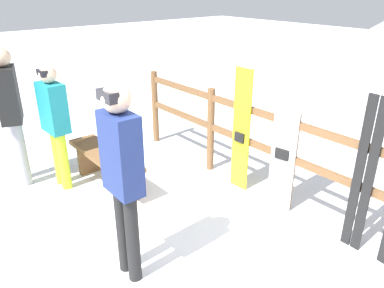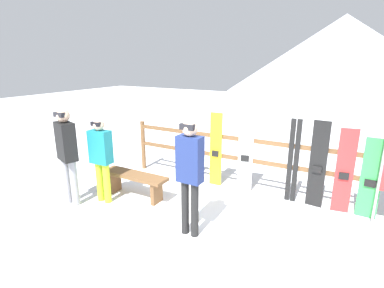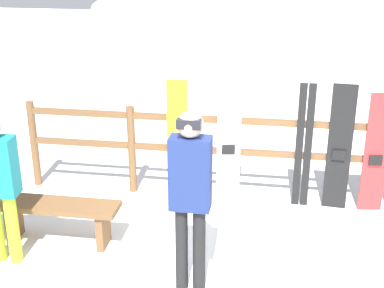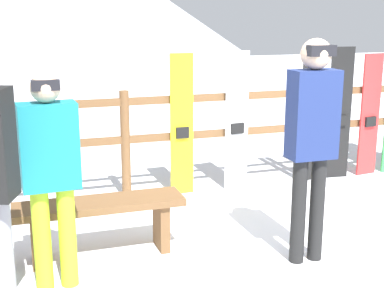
{
  "view_description": "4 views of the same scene",
  "coord_description": "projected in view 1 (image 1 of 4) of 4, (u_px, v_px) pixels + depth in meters",
  "views": [
    {
      "loc": [
        2.17,
        -1.46,
        2.45
      ],
      "look_at": [
        -0.62,
        0.86,
        0.88
      ],
      "focal_mm": 35.0,
      "sensor_mm": 36.0,
      "label": 1
    },
    {
      "loc": [
        1.75,
        -3.68,
        2.57
      ],
      "look_at": [
        -0.84,
        0.93,
        1.08
      ],
      "focal_mm": 28.0,
      "sensor_mm": 36.0,
      "label": 2
    },
    {
      "loc": [
        0.43,
        -4.42,
        3.15
      ],
      "look_at": [
        -0.43,
        1.01,
        1.02
      ],
      "focal_mm": 50.0,
      "sensor_mm": 36.0,
      "label": 3
    },
    {
      "loc": [
        -2.37,
        -3.71,
        1.95
      ],
      "look_at": [
        -0.87,
        0.92,
        0.77
      ],
      "focal_mm": 50.0,
      "sensor_mm": 36.0,
      "label": 4
    }
  ],
  "objects": [
    {
      "name": "person_black",
      "position": [
        10.0,
        107.0,
        4.6
      ],
      "size": [
        0.48,
        0.36,
        1.77
      ],
      "color": "gray",
      "rests_on": "ground"
    },
    {
      "name": "fence",
      "position": [
        292.0,
        155.0,
        4.13
      ],
      "size": [
        5.44,
        0.1,
        1.17
      ],
      "color": "brown",
      "rests_on": "ground"
    },
    {
      "name": "snowboard_yellow",
      "position": [
        241.0,
        131.0,
        4.57
      ],
      "size": [
        0.26,
        0.06,
        1.55
      ],
      "color": "yellow",
      "rests_on": "ground"
    },
    {
      "name": "snowboard_white",
      "position": [
        284.0,
        148.0,
        4.12
      ],
      "size": [
        0.29,
        0.09,
        1.56
      ],
      "color": "white",
      "rests_on": "ground"
    },
    {
      "name": "person_navy",
      "position": [
        122.0,
        169.0,
        3.01
      ],
      "size": [
        0.37,
        0.23,
        1.78
      ],
      "color": "black",
      "rests_on": "ground"
    },
    {
      "name": "person_teal",
      "position": [
        55.0,
        119.0,
        4.55
      ],
      "size": [
        0.41,
        0.24,
        1.57
      ],
      "color": "#B7D826",
      "rests_on": "ground"
    },
    {
      "name": "ski_pair_black",
      "position": [
        364.0,
        177.0,
        3.47
      ],
      "size": [
        0.2,
        0.02,
        1.57
      ],
      "color": "black",
      "rests_on": "ground"
    },
    {
      "name": "bench",
      "position": [
        105.0,
        162.0,
        4.75
      ],
      "size": [
        1.37,
        0.36,
        0.48
      ],
      "color": "brown",
      "rests_on": "ground"
    },
    {
      "name": "ground_plane",
      "position": [
        163.0,
        279.0,
        3.36
      ],
      "size": [
        40.0,
        40.0,
        0.0
      ],
      "primitive_type": "plane",
      "color": "white"
    }
  ]
}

